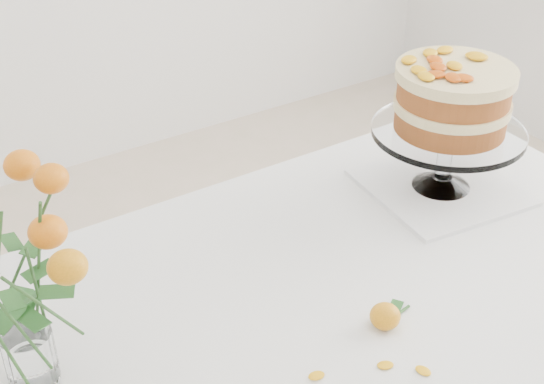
# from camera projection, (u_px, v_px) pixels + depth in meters

# --- Properties ---
(table) EXTENTS (1.43, 0.93, 0.76)m
(table) POSITION_uv_depth(u_px,v_px,m) (337.00, 346.00, 1.30)
(table) COLOR #A37D5F
(table) RESTS_ON ground
(napkin) EXTENTS (0.32, 0.32, 0.01)m
(napkin) POSITION_uv_depth(u_px,v_px,m) (440.00, 187.00, 1.57)
(napkin) COLOR white
(napkin) RESTS_ON table
(cake_stand) EXTENTS (0.31, 0.31, 0.27)m
(cake_stand) POSITION_uv_depth(u_px,v_px,m) (452.00, 105.00, 1.47)
(cake_stand) COLOR white
(cake_stand) RESTS_ON napkin
(rose_vase) EXTENTS (0.31, 0.31, 0.37)m
(rose_vase) POSITION_uv_depth(u_px,v_px,m) (8.00, 263.00, 1.00)
(rose_vase) COLOR white
(rose_vase) RESTS_ON table
(loose_rose_near) EXTENTS (0.09, 0.05, 0.04)m
(loose_rose_near) POSITION_uv_depth(u_px,v_px,m) (385.00, 316.00, 1.21)
(loose_rose_near) COLOR orange
(loose_rose_near) RESTS_ON table
(stray_petal_a) EXTENTS (0.03, 0.02, 0.00)m
(stray_petal_a) POSITION_uv_depth(u_px,v_px,m) (316.00, 376.00, 1.13)
(stray_petal_a) COLOR #FFAF10
(stray_petal_a) RESTS_ON table
(stray_petal_b) EXTENTS (0.03, 0.02, 0.00)m
(stray_petal_b) POSITION_uv_depth(u_px,v_px,m) (385.00, 365.00, 1.15)
(stray_petal_b) COLOR #FFAF10
(stray_petal_b) RESTS_ON table
(stray_petal_c) EXTENTS (0.03, 0.02, 0.00)m
(stray_petal_c) POSITION_uv_depth(u_px,v_px,m) (423.00, 371.00, 1.14)
(stray_petal_c) COLOR #FFAF10
(stray_petal_c) RESTS_ON table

